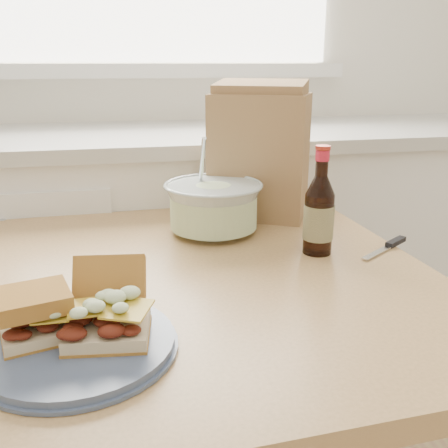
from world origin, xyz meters
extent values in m
cube|color=white|center=(0.00, 2.00, 1.35)|extent=(4.00, 0.02, 2.70)
cube|color=white|center=(0.00, 1.70, 0.45)|extent=(2.40, 0.60, 0.90)
cube|color=beige|center=(0.00, 1.70, 0.92)|extent=(2.50, 0.64, 0.04)
cube|color=tan|center=(-0.07, 0.94, 0.74)|extent=(0.95, 0.95, 0.04)
cube|color=tan|center=(-0.50, 1.33, 0.36)|extent=(0.06, 0.06, 0.72)
cube|color=tan|center=(0.32, 1.37, 0.36)|extent=(0.06, 0.06, 0.72)
cylinder|color=#45536F|center=(-0.27, 0.71, 0.77)|extent=(0.27, 0.27, 0.02)
cube|color=#CCB690|center=(-0.33, 0.73, 0.79)|extent=(0.11, 0.11, 0.02)
cube|color=gold|center=(-0.33, 0.73, 0.82)|extent=(0.07, 0.07, 0.00)
cube|color=#AA722D|center=(-0.33, 0.73, 0.84)|extent=(0.11, 0.11, 0.03)
cube|color=#CCB690|center=(-0.23, 0.71, 0.79)|extent=(0.13, 0.12, 0.02)
cube|color=gold|center=(-0.23, 0.71, 0.83)|extent=(0.07, 0.07, 0.00)
cube|color=#AA722D|center=(-0.23, 0.78, 0.83)|extent=(0.12, 0.09, 0.10)
cone|color=#B3C0BC|center=(0.01, 1.17, 0.82)|extent=(0.22, 0.22, 0.12)
cylinder|color=beige|center=(0.01, 1.17, 0.82)|extent=(0.20, 0.20, 0.08)
torus|color=#B3C0BC|center=(0.01, 1.17, 0.88)|extent=(0.23, 0.23, 0.01)
cylinder|color=silver|center=(-0.01, 1.20, 0.92)|extent=(0.01, 0.09, 0.15)
cylinder|color=black|center=(0.20, 1.00, 0.83)|extent=(0.06, 0.06, 0.13)
cone|color=black|center=(0.20, 1.00, 0.91)|extent=(0.06, 0.06, 0.04)
cylinder|color=black|center=(0.20, 1.00, 0.96)|extent=(0.03, 0.03, 0.05)
cylinder|color=red|center=(0.20, 1.00, 0.97)|extent=(0.03, 0.03, 0.02)
cylinder|color=#A52B1E|center=(0.20, 1.00, 0.99)|extent=(0.03, 0.03, 0.01)
cylinder|color=#393F1F|center=(0.20, 1.00, 0.83)|extent=(0.06, 0.06, 0.07)
cube|color=silver|center=(0.33, 0.97, 0.77)|extent=(0.11, 0.08, 0.00)
cube|color=black|center=(0.39, 1.01, 0.77)|extent=(0.07, 0.05, 0.01)
cube|color=#AC7D53|center=(0.15, 1.29, 0.92)|extent=(0.28, 0.25, 0.31)
camera|label=1|loc=(-0.20, 0.08, 1.15)|focal=40.00mm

